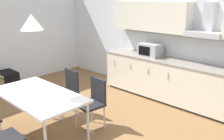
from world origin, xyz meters
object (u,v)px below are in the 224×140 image
Objects in this scene: chair_far_left at (68,88)px; guitar_amp at (8,80)px; microwave at (150,50)px; dining_table at (38,97)px; chair_far_right at (94,99)px; pendant_lamp at (32,22)px.

guitar_amp is at bearing -175.54° from chair_far_left.
microwave is 2.74m from dining_table.
guitar_amp is (-2.49, 0.63, -0.49)m from dining_table.
dining_table is 0.89m from chair_far_right.
chair_far_left is 1.00× the size of chair_far_right.
pendant_lamp is at bearing -14.13° from guitar_amp.
dining_table is at bearing -66.71° from chair_far_left.
pendant_lamp is at bearing 180.00° from dining_table.
chair_far_right reaches higher than guitar_amp.
dining_table is at bearing -92.67° from microwave.
microwave is 0.55× the size of chair_far_left.
microwave is at bearing 96.84° from chair_far_right.
dining_table is at bearing -14.13° from guitar_amp.
guitar_amp is at bearing 165.87° from dining_table.
dining_table is 1.78× the size of chair_far_right.
chair_far_right is at bearing 65.81° from dining_table.
pendant_lamp is (2.49, -0.63, 1.60)m from guitar_amp.
microwave is at bearing 87.33° from dining_table.
chair_far_right is at bearing 3.36° from guitar_amp.
microwave reaches higher than chair_far_right.
microwave is 0.31× the size of dining_table.
pendant_lamp reaches higher than microwave.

